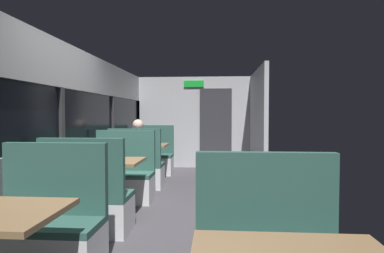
{
  "coord_description": "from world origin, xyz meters",
  "views": [
    {
      "loc": [
        0.56,
        -4.05,
        1.36
      ],
      "look_at": [
        0.06,
        2.68,
        1.1
      ],
      "focal_mm": 30.4,
      "sensor_mm": 36.0,
      "label": 1
    }
  ],
  "objects_px": {
    "bench_mid_window_facing_end": "(88,205)",
    "bench_far_window_facing_end": "(137,170)",
    "dining_table_mid_window": "(108,167)",
    "dining_table_far_window": "(145,149)",
    "bench_near_window_facing_entry": "(47,234)",
    "seated_passenger": "(138,158)",
    "coffee_cup_secondary": "(150,141)",
    "bench_mid_window_facing_entry": "(123,180)",
    "bench_far_window_facing_entry": "(152,159)"
  },
  "relations": [
    {
      "from": "bench_mid_window_facing_end",
      "to": "bench_far_window_facing_end",
      "type": "relative_size",
      "value": 1.0
    },
    {
      "from": "dining_table_mid_window",
      "to": "dining_table_far_window",
      "type": "bearing_deg",
      "value": 90.0
    },
    {
      "from": "bench_near_window_facing_entry",
      "to": "bench_far_window_facing_end",
      "type": "xyz_separation_m",
      "value": [
        0.0,
        3.2,
        0.0
      ]
    },
    {
      "from": "dining_table_mid_window",
      "to": "seated_passenger",
      "type": "bearing_deg",
      "value": 90.0
    },
    {
      "from": "bench_mid_window_facing_end",
      "to": "dining_table_far_window",
      "type": "xyz_separation_m",
      "value": [
        0.0,
        3.0,
        0.31
      ]
    },
    {
      "from": "seated_passenger",
      "to": "bench_near_window_facing_entry",
      "type": "bearing_deg",
      "value": -90.0
    },
    {
      "from": "bench_far_window_facing_end",
      "to": "coffee_cup_secondary",
      "type": "xyz_separation_m",
      "value": [
        0.08,
        0.86,
        0.46
      ]
    },
    {
      "from": "bench_mid_window_facing_entry",
      "to": "bench_far_window_facing_entry",
      "type": "height_order",
      "value": "same"
    },
    {
      "from": "bench_mid_window_facing_end",
      "to": "bench_far_window_facing_entry",
      "type": "height_order",
      "value": "same"
    },
    {
      "from": "bench_mid_window_facing_end",
      "to": "dining_table_mid_window",
      "type": "bearing_deg",
      "value": 90.0
    },
    {
      "from": "bench_mid_window_facing_entry",
      "to": "coffee_cup_secondary",
      "type": "xyz_separation_m",
      "value": [
        0.08,
        1.76,
        0.46
      ]
    },
    {
      "from": "dining_table_far_window",
      "to": "seated_passenger",
      "type": "relative_size",
      "value": 0.71
    },
    {
      "from": "bench_mid_window_facing_end",
      "to": "coffee_cup_secondary",
      "type": "height_order",
      "value": "bench_mid_window_facing_end"
    },
    {
      "from": "seated_passenger",
      "to": "coffee_cup_secondary",
      "type": "height_order",
      "value": "seated_passenger"
    },
    {
      "from": "bench_mid_window_facing_end",
      "to": "seated_passenger",
      "type": "xyz_separation_m",
      "value": [
        0.0,
        2.37,
        0.21
      ]
    },
    {
      "from": "bench_far_window_facing_entry",
      "to": "bench_far_window_facing_end",
      "type": "bearing_deg",
      "value": -90.0
    },
    {
      "from": "bench_far_window_facing_entry",
      "to": "coffee_cup_secondary",
      "type": "relative_size",
      "value": 12.22
    },
    {
      "from": "bench_mid_window_facing_entry",
      "to": "dining_table_far_window",
      "type": "distance_m",
      "value": 1.63
    },
    {
      "from": "dining_table_mid_window",
      "to": "bench_far_window_facing_entry",
      "type": "height_order",
      "value": "bench_far_window_facing_entry"
    },
    {
      "from": "bench_near_window_facing_entry",
      "to": "bench_far_window_facing_entry",
      "type": "relative_size",
      "value": 1.0
    },
    {
      "from": "bench_far_window_facing_entry",
      "to": "seated_passenger",
      "type": "relative_size",
      "value": 0.87
    },
    {
      "from": "bench_mid_window_facing_end",
      "to": "bench_mid_window_facing_entry",
      "type": "xyz_separation_m",
      "value": [
        0.0,
        1.4,
        0.0
      ]
    },
    {
      "from": "coffee_cup_secondary",
      "to": "bench_far_window_facing_end",
      "type": "bearing_deg",
      "value": -95.44
    },
    {
      "from": "bench_far_window_facing_end",
      "to": "dining_table_far_window",
      "type": "bearing_deg",
      "value": 90.0
    },
    {
      "from": "coffee_cup_secondary",
      "to": "bench_mid_window_facing_entry",
      "type": "bearing_deg",
      "value": -92.66
    },
    {
      "from": "coffee_cup_secondary",
      "to": "dining_table_far_window",
      "type": "bearing_deg",
      "value": -117.15
    },
    {
      "from": "bench_mid_window_facing_end",
      "to": "bench_mid_window_facing_entry",
      "type": "bearing_deg",
      "value": 90.0
    },
    {
      "from": "bench_far_window_facing_end",
      "to": "coffee_cup_secondary",
      "type": "height_order",
      "value": "bench_far_window_facing_end"
    },
    {
      "from": "seated_passenger",
      "to": "bench_far_window_facing_end",
      "type": "bearing_deg",
      "value": -90.0
    },
    {
      "from": "dining_table_far_window",
      "to": "bench_far_window_facing_entry",
      "type": "relative_size",
      "value": 0.82
    },
    {
      "from": "dining_table_far_window",
      "to": "seated_passenger",
      "type": "xyz_separation_m",
      "value": [
        0.0,
        -0.63,
        -0.1
      ]
    },
    {
      "from": "bench_near_window_facing_entry",
      "to": "bench_mid_window_facing_end",
      "type": "bearing_deg",
      "value": 90.0
    },
    {
      "from": "bench_far_window_facing_end",
      "to": "bench_far_window_facing_entry",
      "type": "xyz_separation_m",
      "value": [
        0.0,
        1.4,
        0.0
      ]
    },
    {
      "from": "bench_far_window_facing_end",
      "to": "bench_mid_window_facing_entry",
      "type": "bearing_deg",
      "value": -90.0
    },
    {
      "from": "bench_mid_window_facing_entry",
      "to": "dining_table_far_window",
      "type": "relative_size",
      "value": 1.22
    },
    {
      "from": "bench_far_window_facing_entry",
      "to": "bench_mid_window_facing_end",
      "type": "bearing_deg",
      "value": -90.0
    },
    {
      "from": "dining_table_mid_window",
      "to": "bench_far_window_facing_end",
      "type": "height_order",
      "value": "bench_far_window_facing_end"
    },
    {
      "from": "bench_far_window_facing_end",
      "to": "seated_passenger",
      "type": "distance_m",
      "value": 0.22
    },
    {
      "from": "bench_near_window_facing_entry",
      "to": "bench_mid_window_facing_end",
      "type": "distance_m",
      "value": 0.9
    },
    {
      "from": "bench_mid_window_facing_end",
      "to": "seated_passenger",
      "type": "bearing_deg",
      "value": 90.0
    },
    {
      "from": "dining_table_far_window",
      "to": "coffee_cup_secondary",
      "type": "bearing_deg",
      "value": 62.85
    },
    {
      "from": "bench_mid_window_facing_entry",
      "to": "bench_far_window_facing_entry",
      "type": "xyz_separation_m",
      "value": [
        0.0,
        2.3,
        0.0
      ]
    },
    {
      "from": "dining_table_far_window",
      "to": "coffee_cup_secondary",
      "type": "relative_size",
      "value": 10.0
    },
    {
      "from": "dining_table_mid_window",
      "to": "bench_far_window_facing_end",
      "type": "distance_m",
      "value": 1.63
    },
    {
      "from": "bench_near_window_facing_entry",
      "to": "seated_passenger",
      "type": "xyz_separation_m",
      "value": [
        0.0,
        3.27,
        0.21
      ]
    },
    {
      "from": "bench_mid_window_facing_end",
      "to": "bench_far_window_facing_end",
      "type": "height_order",
      "value": "same"
    },
    {
      "from": "coffee_cup_secondary",
      "to": "dining_table_mid_window",
      "type": "bearing_deg",
      "value": -91.9
    },
    {
      "from": "bench_far_window_facing_entry",
      "to": "coffee_cup_secondary",
      "type": "xyz_separation_m",
      "value": [
        0.08,
        -0.54,
        0.46
      ]
    },
    {
      "from": "bench_mid_window_facing_end",
      "to": "bench_near_window_facing_entry",
      "type": "bearing_deg",
      "value": -90.0
    },
    {
      "from": "bench_far_window_facing_end",
      "to": "dining_table_mid_window",
      "type": "bearing_deg",
      "value": -90.0
    }
  ]
}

